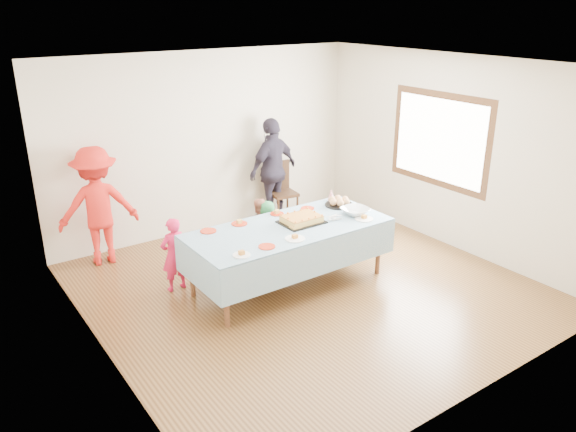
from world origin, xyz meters
The scene contains 22 objects.
ground centered at (0.00, 0.00, 0.00)m, with size 5.00×5.00×0.00m, color #4E2F16.
room_walls centered at (0.05, 0.00, 1.77)m, with size 5.04×5.04×2.72m.
party_table centered at (-0.13, 0.20, 0.72)m, with size 2.50×1.10×0.78m.
birthday_cake centered at (0.07, 0.22, 0.82)m, with size 0.52×0.40×0.09m.
rolls_tray centered at (0.85, 0.43, 0.83)m, with size 0.38×0.38×0.11m.
punch_bowl centered at (0.81, 0.06, 0.82)m, with size 0.35×0.35×0.09m, color silver.
party_hat centered at (0.90, 0.66, 0.86)m, with size 0.10×0.10×0.16m, color silver.
fork_pile centered at (0.45, 0.07, 0.81)m, with size 0.24×0.18×0.07m, color white, non-canonical shape.
plate_red_far_a centered at (-1.00, 0.63, 0.79)m, with size 0.20×0.20×0.01m, color red.
plate_red_far_b centered at (-0.58, 0.62, 0.79)m, with size 0.20×0.20×0.01m, color red.
plate_red_far_c centered at (-0.01, 0.64, 0.79)m, with size 0.18×0.18×0.01m, color red.
plate_red_far_d centered at (0.43, 0.57, 0.79)m, with size 0.18×0.18×0.01m, color red.
plate_red_near centered at (-0.68, -0.15, 0.79)m, with size 0.19×0.19×0.01m, color red.
plate_white_left centered at (-1.02, -0.18, 0.79)m, with size 0.19×0.19×0.01m, color white.
plate_white_mid centered at (-0.29, -0.15, 0.79)m, with size 0.23×0.23×0.01m, color white.
plate_white_right centered at (0.78, -0.14, 0.79)m, with size 0.23×0.23×0.01m, color white.
dining_chair centered at (1.11, 2.20, 0.52)m, with size 0.45×0.45×0.93m.
toddler_left centered at (-1.34, 0.90, 0.47)m, with size 0.34×0.22×0.94m, color #E11C4D.
toddler_mid centered at (0.08, 1.01, 0.41)m, with size 0.40×0.26×0.82m, color #297D43.
toddler_right centered at (0.00, 1.12, 0.43)m, with size 0.41×0.32×0.85m, color #C07559.
adult_left centered at (-1.81, 2.20, 0.80)m, with size 1.04×0.60×1.61m, color red.
adult_right centered at (0.97, 2.20, 0.83)m, with size 0.98×0.41×1.66m, color #2E2837.
Camera 1 is at (-3.76, -4.95, 3.33)m, focal length 35.00 mm.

